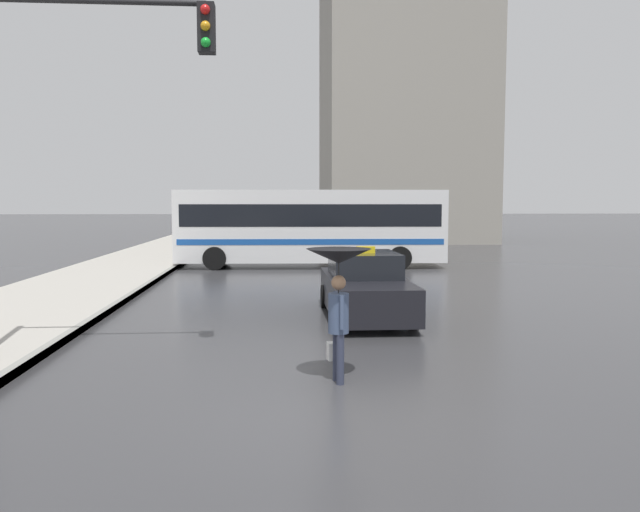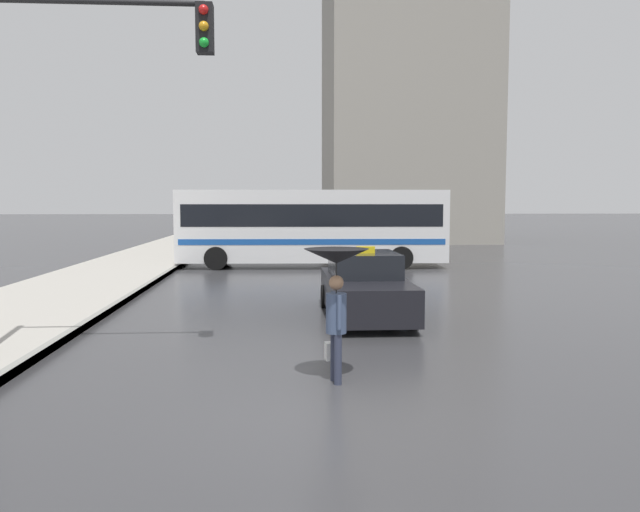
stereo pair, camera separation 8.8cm
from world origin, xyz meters
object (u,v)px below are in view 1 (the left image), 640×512
object	(u,v)px
pedestrian_with_umbrella	(338,277)
taxi	(365,288)
city_bus	(311,224)
traffic_light	(65,102)

from	to	relation	value
pedestrian_with_umbrella	taxi	bearing A→B (deg)	-21.35
city_bus	traffic_light	xyz separation A→B (m)	(-4.95, -16.04, 2.56)
taxi	city_bus	world-z (taller)	city_bus
taxi	city_bus	size ratio (longest dim) A/B	0.41
taxi	city_bus	distance (m)	12.01
pedestrian_with_umbrella	city_bus	bearing A→B (deg)	-10.80
city_bus	pedestrian_with_umbrella	size ratio (longest dim) A/B	5.55
taxi	pedestrian_with_umbrella	size ratio (longest dim) A/B	2.28
city_bus	traffic_light	bearing A→B (deg)	165.17
city_bus	taxi	bearing A→B (deg)	-174.66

